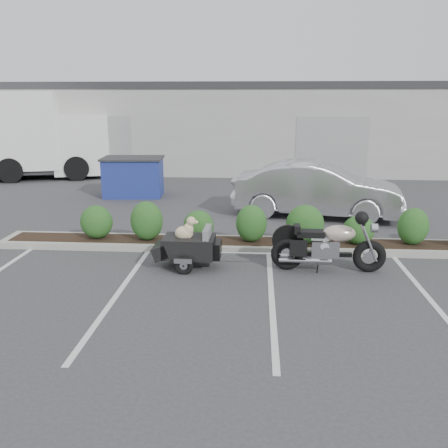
# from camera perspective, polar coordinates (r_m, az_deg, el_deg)

# --- Properties ---
(ground) EXTENTS (90.00, 90.00, 0.00)m
(ground) POSITION_cam_1_polar(r_m,az_deg,el_deg) (8.91, -2.15, -7.07)
(ground) COLOR #38383A
(ground) RESTS_ON ground
(planter_kerb) EXTENTS (12.00, 1.00, 0.15)m
(planter_kerb) POSITION_cam_1_polar(r_m,az_deg,el_deg) (10.91, 4.32, -2.51)
(planter_kerb) COLOR #9E9E93
(planter_kerb) RESTS_ON ground
(building) EXTENTS (26.00, 10.00, 4.00)m
(building) POSITION_cam_1_polar(r_m,az_deg,el_deg) (25.27, 2.01, 11.88)
(building) COLOR #9EA099
(building) RESTS_ON ground
(motorcycle) EXTENTS (2.26, 0.76, 1.30)m
(motorcycle) POSITION_cam_1_polar(r_m,az_deg,el_deg) (9.55, 12.44, -2.59)
(motorcycle) COLOR black
(motorcycle) RESTS_ON ground
(pet_trailer) EXTENTS (1.80, 1.00, 1.08)m
(pet_trailer) POSITION_cam_1_polar(r_m,az_deg,el_deg) (9.58, -4.31, -2.62)
(pet_trailer) COLOR black
(pet_trailer) RESTS_ON ground
(sedan) EXTENTS (5.00, 2.55, 1.57)m
(sedan) POSITION_cam_1_polar(r_m,az_deg,el_deg) (13.93, 11.17, 4.09)
(sedan) COLOR silver
(sedan) RESTS_ON ground
(dumpster) EXTENTS (2.17, 1.58, 1.36)m
(dumpster) POSITION_cam_1_polar(r_m,az_deg,el_deg) (16.89, -10.84, 5.64)
(dumpster) COLOR navy
(dumpster) RESTS_ON ground
(delivery_truck) EXTENTS (8.24, 4.60, 3.59)m
(delivery_truck) POSITION_cam_1_polar(r_m,az_deg,el_deg) (22.15, -23.55, 9.54)
(delivery_truck) COLOR white
(delivery_truck) RESTS_ON ground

